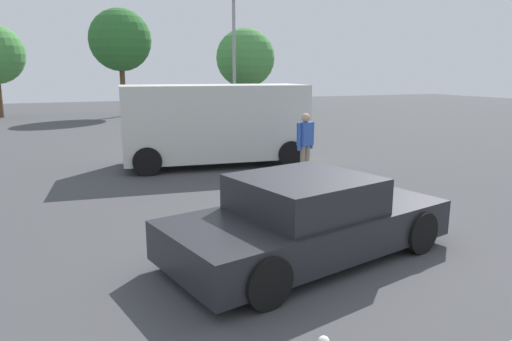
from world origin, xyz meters
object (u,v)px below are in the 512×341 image
at_px(sedan_foreground, 308,220).
at_px(pedestrian, 305,140).
at_px(van_white, 214,122).
at_px(light_post_near, 234,36).

relative_size(sedan_foreground, pedestrian, 2.76).
bearing_deg(sedan_foreground, van_white, 70.20).
bearing_deg(pedestrian, van_white, -168.25).
xyz_separation_m(sedan_foreground, light_post_near, (3.83, 13.50, 3.60)).
xyz_separation_m(van_white, pedestrian, (1.63, -2.54, -0.26)).
bearing_deg(sedan_foreground, pedestrian, 48.82).
relative_size(van_white, pedestrian, 3.27).
distance_m(van_white, pedestrian, 3.02).
relative_size(sedan_foreground, van_white, 0.85).
bearing_deg(van_white, pedestrian, 129.11).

